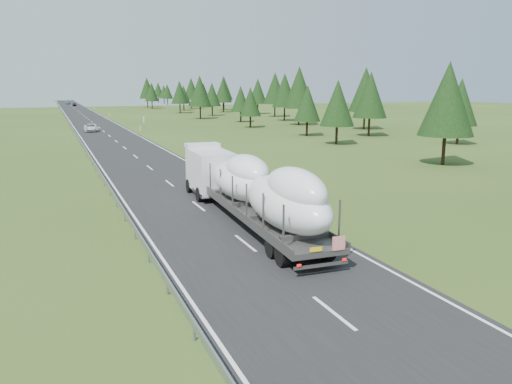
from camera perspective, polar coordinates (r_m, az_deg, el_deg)
name	(u,v)px	position (r m, az deg, el deg)	size (l,w,h in m)	color
ground	(334,313)	(19.13, 8.85, -13.52)	(400.00, 400.00, 0.00)	#2F4517
road_surface	(95,124)	(115.32, -17.96, 7.38)	(10.00, 400.00, 0.02)	black
guardrail	(69,122)	(114.92, -20.63, 7.48)	(0.10, 400.00, 0.76)	slate
marker_posts	(101,110)	(170.55, -17.34, 8.92)	(0.13, 350.08, 1.00)	silver
highway_sign	(144,121)	(96.28, -12.71, 7.93)	(0.08, 0.90, 2.60)	slate
tree_line_right	(246,92)	(131.69, -1.12, 11.32)	(28.00, 294.48, 12.29)	black
boat_truck	(250,185)	(30.04, -0.68, 0.78)	(3.51, 20.47, 4.37)	silver
distant_van	(91,128)	(96.89, -18.34, 6.99)	(2.34, 5.08, 1.41)	silver
distant_car_dark	(74,104)	(222.72, -20.04, 9.38)	(1.59, 3.94, 1.34)	black
distant_car_blue	(68,103)	(245.99, -20.71, 9.51)	(1.38, 3.97, 1.31)	#182B44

